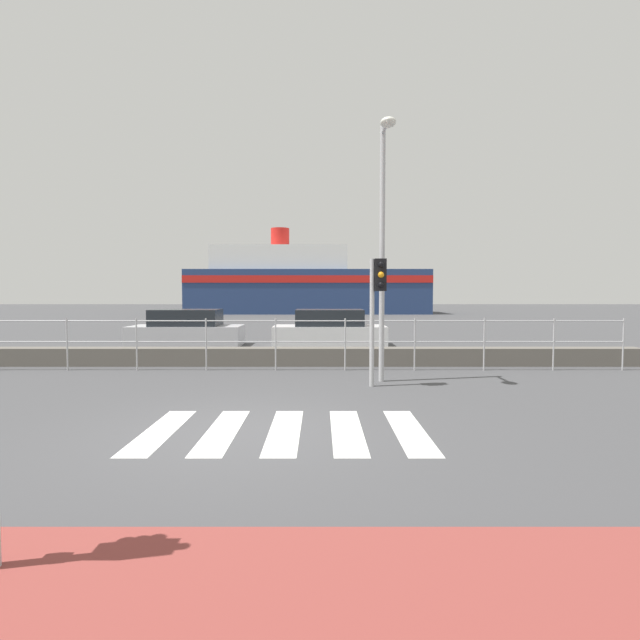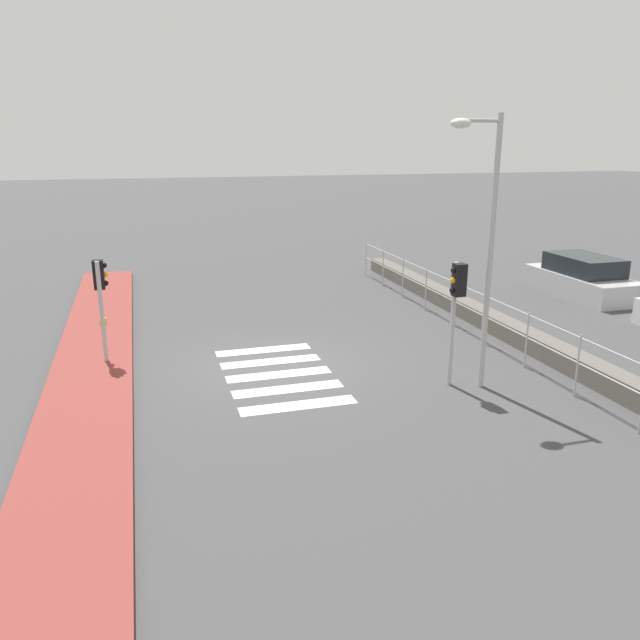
{
  "view_description": "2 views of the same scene",
  "coord_description": "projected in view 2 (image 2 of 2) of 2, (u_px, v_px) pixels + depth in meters",
  "views": [
    {
      "loc": [
        1.14,
        -7.1,
        2.0
      ],
      "look_at": [
        1.13,
        2.0,
        1.5
      ],
      "focal_mm": 28.0,
      "sensor_mm": 36.0,
      "label": 1
    },
    {
      "loc": [
        13.67,
        -2.82,
        5.14
      ],
      "look_at": [
        0.57,
        1.0,
        1.2
      ],
      "focal_mm": 35.0,
      "sensor_mm": 36.0,
      "label": 2
    }
  ],
  "objects": [
    {
      "name": "parked_car_silver",
      "position": [
        582.0,
        278.0,
        21.39
      ],
      "size": [
        4.17,
        1.79,
        1.37
      ],
      "color": "#BCBCC1",
      "rests_on": "ground_plane"
    },
    {
      "name": "harbor_fence",
      "position": [
        487.0,
        312.0,
        16.07
      ],
      "size": [
        17.93,
        0.04,
        1.35
      ],
      "color": "#B2B2B5",
      "rests_on": "ground_plane"
    },
    {
      "name": "sidewalk_brick",
      "position": [
        90.0,
        381.0,
        13.67
      ],
      "size": [
        24.0,
        1.8,
        0.12
      ],
      "color": "brown",
      "rests_on": "ground_plane"
    },
    {
      "name": "seawall",
      "position": [
        514.0,
        333.0,
        16.48
      ],
      "size": [
        19.88,
        0.55,
        0.49
      ],
      "color": "#605B54",
      "rests_on": "ground_plane"
    },
    {
      "name": "traffic_light_near",
      "position": [
        100.0,
        290.0,
        14.4
      ],
      "size": [
        0.34,
        0.32,
        2.5
      ],
      "color": "#B2B2B5",
      "rests_on": "ground_plane"
    },
    {
      "name": "traffic_light_far",
      "position": [
        456.0,
        297.0,
        13.0
      ],
      "size": [
        0.34,
        0.32,
        2.71
      ],
      "color": "#B2B2B5",
      "rests_on": "ground_plane"
    },
    {
      "name": "streetlamp",
      "position": [
        483.0,
        223.0,
        12.52
      ],
      "size": [
        0.32,
        1.12,
        5.66
      ],
      "color": "#B2B2B5",
      "rests_on": "ground_plane"
    },
    {
      "name": "ground_plane",
      "position": [
        273.0,
        365.0,
        14.79
      ],
      "size": [
        160.0,
        160.0,
        0.0
      ],
      "primitive_type": "plane",
      "color": "#424244"
    },
    {
      "name": "crosswalk",
      "position": [
        279.0,
        374.0,
        14.21
      ],
      "size": [
        4.05,
        2.4,
        0.01
      ],
      "color": "silver",
      "rests_on": "ground_plane"
    }
  ]
}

